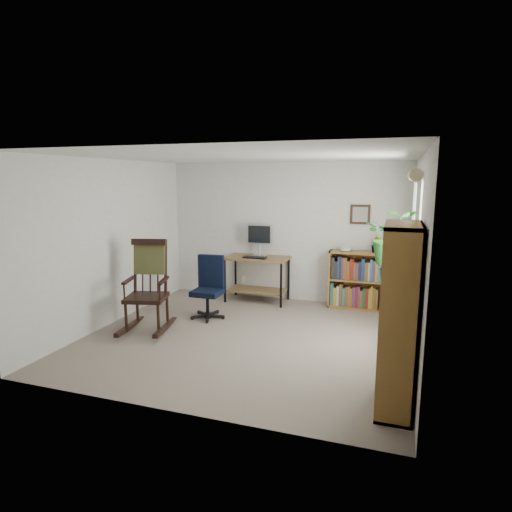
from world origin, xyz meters
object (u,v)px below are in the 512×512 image
(desk, at_px, (257,279))
(tall_bookshelf, at_px, (398,318))
(low_bookshelf, at_px, (357,280))
(office_chair, at_px, (207,287))
(rocking_chair, at_px, (146,285))

(desk, bearing_deg, tall_bookshelf, -51.65)
(desk, height_order, low_bookshelf, low_bookshelf)
(office_chair, relative_size, rocking_chair, 0.75)
(office_chair, height_order, tall_bookshelf, tall_bookshelf)
(desk, distance_m, low_bookshelf, 1.69)
(rocking_chair, height_order, tall_bookshelf, tall_bookshelf)
(rocking_chair, height_order, low_bookshelf, rocking_chair)
(low_bookshelf, bearing_deg, tall_bookshelf, -78.09)
(desk, xyz_separation_m, rocking_chair, (-1.02, -1.88, 0.26))
(low_bookshelf, relative_size, tall_bookshelf, 0.55)
(office_chair, distance_m, tall_bookshelf, 3.33)
(desk, relative_size, rocking_chair, 0.84)
(low_bookshelf, bearing_deg, office_chair, -149.31)
(desk, height_order, office_chair, office_chair)
(rocking_chair, bearing_deg, desk, 46.08)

